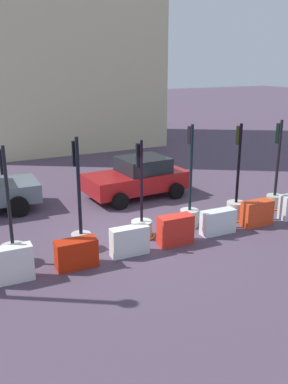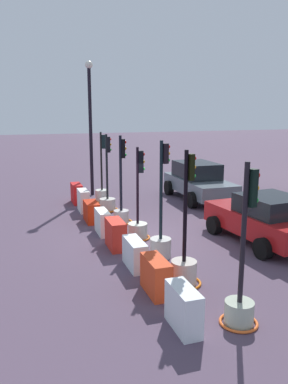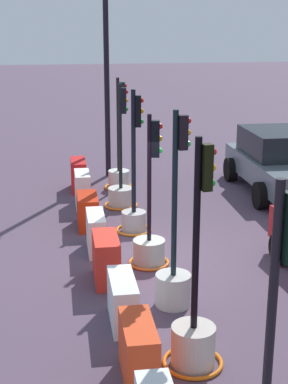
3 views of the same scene
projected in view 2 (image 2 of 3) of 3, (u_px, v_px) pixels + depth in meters
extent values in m
plane|color=#514053|center=(142.00, 237.00, 12.78)|extent=(120.00, 120.00, 0.00)
cylinder|color=silver|center=(102.00, 196.00, 17.78)|extent=(0.62, 0.62, 0.53)
cylinder|color=black|center=(101.00, 161.00, 17.45)|extent=(0.09, 0.09, 2.67)
cube|color=black|center=(103.00, 142.00, 17.33)|extent=(0.19, 0.19, 0.63)
sphere|color=red|center=(105.00, 137.00, 17.33)|extent=(0.10, 0.10, 0.10)
sphere|color=orange|center=(105.00, 142.00, 17.37)|extent=(0.10, 0.10, 0.10)
sphere|color=green|center=(105.00, 146.00, 17.42)|extent=(0.10, 0.10, 0.10)
torus|color=orange|center=(102.00, 200.00, 17.83)|extent=(0.87, 0.87, 0.07)
cylinder|color=beige|center=(108.00, 205.00, 16.12)|extent=(0.67, 0.67, 0.51)
cylinder|color=black|center=(107.00, 167.00, 15.79)|extent=(0.09, 0.09, 2.70)
cube|color=black|center=(109.00, 145.00, 15.65)|extent=(0.17, 0.15, 0.65)
sphere|color=red|center=(110.00, 139.00, 15.65)|extent=(0.09, 0.09, 0.09)
sphere|color=orange|center=(110.00, 145.00, 15.69)|extent=(0.09, 0.09, 0.09)
sphere|color=green|center=(110.00, 150.00, 15.74)|extent=(0.09, 0.09, 0.09)
torus|color=orange|center=(108.00, 210.00, 16.17)|extent=(0.89, 0.89, 0.07)
cylinder|color=#B7B1B1|center=(121.00, 216.00, 14.38)|extent=(0.57, 0.57, 0.47)
cylinder|color=black|center=(121.00, 174.00, 14.04)|extent=(0.10, 0.10, 2.80)
cube|color=black|center=(123.00, 149.00, 13.90)|extent=(0.18, 0.15, 0.69)
sphere|color=red|center=(125.00, 142.00, 13.89)|extent=(0.11, 0.11, 0.11)
sphere|color=orange|center=(125.00, 148.00, 13.94)|extent=(0.11, 0.11, 0.11)
sphere|color=green|center=(125.00, 155.00, 13.98)|extent=(0.11, 0.11, 0.11)
torus|color=orange|center=(121.00, 222.00, 14.42)|extent=(0.84, 0.84, 0.06)
cylinder|color=beige|center=(138.00, 231.00, 12.59)|extent=(0.64, 0.64, 0.51)
cylinder|color=black|center=(138.00, 186.00, 12.27)|extent=(0.08, 0.08, 2.51)
cube|color=black|center=(141.00, 162.00, 12.17)|extent=(0.19, 0.19, 0.70)
sphere|color=red|center=(143.00, 154.00, 12.17)|extent=(0.11, 0.11, 0.11)
sphere|color=orange|center=(143.00, 162.00, 12.22)|extent=(0.11, 0.11, 0.11)
sphere|color=green|center=(143.00, 169.00, 12.26)|extent=(0.11, 0.11, 0.11)
torus|color=orange|center=(138.00, 237.00, 12.63)|extent=(0.82, 0.82, 0.06)
cylinder|color=beige|center=(161.00, 248.00, 10.96)|extent=(0.61, 0.61, 0.56)
cylinder|color=black|center=(161.00, 191.00, 10.61)|extent=(0.09, 0.09, 2.79)
cube|color=black|center=(166.00, 154.00, 10.42)|extent=(0.16, 0.16, 0.55)
sphere|color=red|center=(169.00, 147.00, 10.40)|extent=(0.09, 0.09, 0.09)
sphere|color=orange|center=(168.00, 153.00, 10.44)|extent=(0.09, 0.09, 0.09)
sphere|color=green|center=(168.00, 160.00, 10.48)|extent=(0.09, 0.09, 0.09)
cylinder|color=beige|center=(184.00, 272.00, 9.26)|extent=(0.63, 0.63, 0.59)
cylinder|color=black|center=(185.00, 207.00, 8.92)|extent=(0.10, 0.10, 2.68)
cube|color=black|center=(191.00, 167.00, 8.74)|extent=(0.16, 0.15, 0.61)
sphere|color=red|center=(194.00, 158.00, 8.72)|extent=(0.09, 0.09, 0.09)
sphere|color=orange|center=(194.00, 167.00, 8.76)|extent=(0.09, 0.09, 0.09)
sphere|color=green|center=(194.00, 176.00, 8.80)|extent=(0.09, 0.09, 0.09)
torus|color=orange|center=(184.00, 282.00, 9.31)|extent=(0.87, 0.87, 0.06)
cylinder|color=#ABB6A1|center=(239.00, 313.00, 7.52)|extent=(0.58, 0.58, 0.48)
cylinder|color=black|center=(243.00, 234.00, 7.18)|extent=(0.10, 0.10, 2.76)
cube|color=black|center=(252.00, 188.00, 7.02)|extent=(0.19, 0.16, 0.71)
sphere|color=red|center=(257.00, 175.00, 6.98)|extent=(0.11, 0.11, 0.11)
sphere|color=orange|center=(256.00, 188.00, 7.03)|extent=(0.11, 0.11, 0.11)
sphere|color=green|center=(256.00, 200.00, 7.08)|extent=(0.11, 0.11, 0.11)
torus|color=orange|center=(238.00, 322.00, 7.56)|extent=(0.77, 0.77, 0.06)
cube|color=red|center=(77.00, 194.00, 17.39)|extent=(1.15, 0.45, 0.89)
cube|color=white|center=(83.00, 201.00, 15.94)|extent=(1.02, 0.42, 0.91)
cube|color=red|center=(92.00, 212.00, 14.45)|extent=(1.10, 0.51, 0.77)
cube|color=silver|center=(103.00, 222.00, 13.03)|extent=(1.10, 0.40, 0.82)
cube|color=red|center=(116.00, 234.00, 11.64)|extent=(1.05, 0.49, 0.88)
cube|color=white|center=(135.00, 254.00, 10.21)|extent=(1.14, 0.44, 0.77)
cube|color=#E0411C|center=(156.00, 276.00, 8.76)|extent=(1.07, 0.46, 0.84)
cube|color=white|center=(183.00, 309.00, 7.31)|extent=(1.01, 0.43, 0.85)
cube|color=#A41517|center=(263.00, 222.00, 12.26)|extent=(4.09, 2.12, 0.68)
cube|color=black|center=(271.00, 205.00, 11.84)|extent=(1.90, 1.77, 0.57)
cylinder|color=black|center=(214.00, 225.00, 13.05)|extent=(0.64, 0.31, 0.62)
cylinder|color=black|center=(261.00, 219.00, 13.83)|extent=(0.64, 0.31, 0.62)
cylinder|color=black|center=(263.00, 248.00, 10.83)|extent=(0.64, 0.31, 0.62)
cube|color=slate|center=(199.00, 185.00, 18.05)|extent=(4.60, 2.06, 0.65)
cube|color=black|center=(196.00, 170.00, 18.20)|extent=(2.42, 1.74, 0.73)
cylinder|color=black|center=(232.00, 197.00, 17.10)|extent=(0.73, 0.31, 0.71)
cylinder|color=black|center=(192.00, 200.00, 16.52)|extent=(0.73, 0.31, 0.71)
cylinder|color=black|center=(204.00, 185.00, 19.71)|extent=(0.73, 0.31, 0.71)
cylinder|color=black|center=(169.00, 188.00, 19.13)|extent=(0.73, 0.31, 0.71)
cylinder|color=black|center=(91.00, 134.00, 18.56)|extent=(0.16, 0.16, 6.10)
sphere|color=silver|center=(89.00, 65.00, 17.89)|extent=(0.36, 0.36, 0.36)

